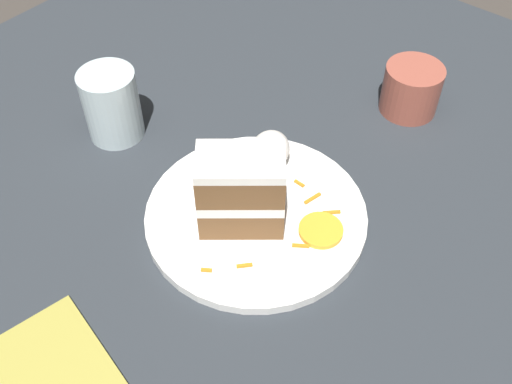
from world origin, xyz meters
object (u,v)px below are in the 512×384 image
plate (256,215)px  cream_dollop (270,150)px  orange_garnish (321,230)px  coffee_mug (412,87)px  cake_slice (241,191)px  drinking_glass (113,109)px

plate → cream_dollop: 0.09m
orange_garnish → coffee_mug: bearing=-171.6°
coffee_mug → cake_slice: bearing=-7.6°
cream_dollop → cake_slice: bearing=18.8°
plate → cream_dollop: cream_dollop is taller
drinking_glass → coffee_mug: size_ratio=1.21×
cake_slice → drinking_glass: size_ratio=1.15×
cream_dollop → drinking_glass: (0.08, -0.21, 0.00)m
plate → cream_dollop: size_ratio=5.06×
cream_dollop → drinking_glass: drinking_glass is taller
cake_slice → coffee_mug: (-0.32, 0.04, -0.03)m
cake_slice → orange_garnish: cake_slice is taller
plate → coffee_mug: 0.31m
cake_slice → coffee_mug: cake_slice is taller
cake_slice → drinking_glass: bearing=-134.0°
cake_slice → orange_garnish: size_ratio=2.17×
plate → orange_garnish: 0.08m
cake_slice → cream_dollop: cake_slice is taller
orange_garnish → drinking_glass: drinking_glass is taller
drinking_glass → coffee_mug: (-0.31, 0.29, -0.00)m
orange_garnish → cake_slice: bearing=-61.8°
plate → drinking_glass: drinking_glass is taller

